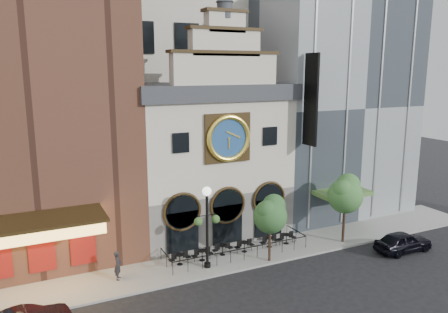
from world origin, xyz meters
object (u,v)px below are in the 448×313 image
Objects in this scene: bistro_1 at (202,254)px; car_right at (403,242)px; tree_left at (271,213)px; bistro_2 at (223,249)px; lamppost at (207,218)px; bistro_0 at (180,258)px; bistro_5 at (286,238)px; pedestrian at (118,265)px; bistro_4 at (269,241)px; bistro_3 at (244,246)px; tree_right at (346,193)px.

car_right is at bearing -18.11° from bistro_1.
tree_left is at bearing 76.35° from car_right.
lamppost is (-1.79, -1.36, 3.06)m from bistro_2.
bistro_0 is 3.63m from lamppost.
bistro_0 is 1.00× the size of bistro_5.
pedestrian reaches higher than bistro_0.
bistro_4 is at bearing 14.18° from lamppost.
car_right is (8.80, -4.71, 0.16)m from bistro_4.
bistro_1 and bistro_4 have the same top height.
bistro_5 is at bearing 11.76° from lamppost.
bistro_0 and bistro_1 have the same top height.
bistro_5 is 13.04m from pedestrian.
bistro_0 is 8.72m from bistro_5.
pedestrian reaches higher than bistro_3.
tree_left is (-10.02, 2.67, 2.85)m from car_right.
bistro_5 is (5.36, -0.23, 0.00)m from bistro_2.
bistro_1 is 1.00× the size of bistro_3.
bistro_1 is 0.33× the size of tree_left.
lamppost is 1.20× the size of tree_left.
bistro_2 is at bearing 8.24° from bistro_1.
bistro_4 is 0.28× the size of lamppost.
car_right is at bearing -46.93° from tree_right.
tree_left is (-2.74, -2.03, 3.01)m from bistro_5.
bistro_3 is (1.70, -0.19, 0.00)m from bistro_2.
bistro_3 is at bearing 0.05° from bistro_0.
bistro_3 and bistro_4 have the same top height.
bistro_3 is 0.33× the size of tree_left.
lamppost reaches higher than bistro_0.
car_right is 0.80× the size of lamppost.
bistro_3 is (3.41, 0.06, 0.00)m from bistro_1.
tree_right is at bearing -19.48° from bistro_5.
bistro_1 is at bearing 155.02° from tree_left.
bistro_0 is 5.06m from bistro_3.
bistro_4 is 1.53m from bistro_5.
lamppost reaches higher than car_right.
bistro_1 and bistro_5 have the same top height.
bistro_2 is 1.00× the size of bistro_4.
tree_left reaches higher than bistro_3.
pedestrian is 0.41× the size of tree_left.
pedestrian reaches higher than car_right.
car_right is (10.93, -4.76, 0.16)m from bistro_3.
bistro_5 is (3.66, -0.05, 0.00)m from bistro_3.
bistro_5 is at bearing 160.52° from tree_right.
tree_right reaches higher than bistro_3.
bistro_3 is 0.28× the size of lamppost.
tree_left is (5.98, -2.08, 3.01)m from bistro_0.
bistro_3 is 1.00× the size of bistro_4.
lamppost is at bearing -161.34° from bistro_3.
bistro_3 is 3.66m from bistro_5.
lamppost is at bearing -94.00° from bistro_1.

